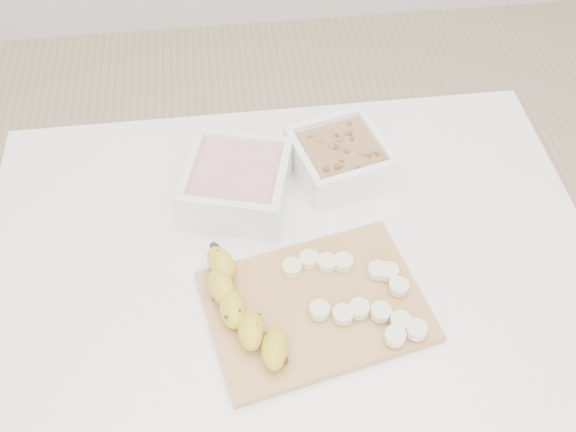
{
  "coord_description": "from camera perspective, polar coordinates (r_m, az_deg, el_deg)",
  "views": [
    {
      "loc": [
        -0.08,
        -0.61,
        1.6
      ],
      "look_at": [
        0.0,
        0.03,
        0.81
      ],
      "focal_mm": 40.0,
      "sensor_mm": 36.0,
      "label": 1
    }
  ],
  "objects": [
    {
      "name": "bowl_granola",
      "position": [
        1.14,
        4.59,
        5.17
      ],
      "size": [
        0.19,
        0.19,
        0.07
      ],
      "color": "white",
      "rests_on": "table"
    },
    {
      "name": "banana_slices",
      "position": [
        0.98,
        6.42,
        -6.81
      ],
      "size": [
        0.2,
        0.18,
        0.02
      ],
      "color": "beige",
      "rests_on": "cutting_board"
    },
    {
      "name": "bowl_yogurt",
      "position": [
        1.09,
        -4.57,
        2.96
      ],
      "size": [
        0.21,
        0.21,
        0.08
      ],
      "color": "white",
      "rests_on": "table"
    },
    {
      "name": "ground",
      "position": [
        1.71,
        0.13,
        -18.16
      ],
      "size": [
        3.5,
        3.5,
        0.0
      ],
      "primitive_type": "plane",
      "color": "#C6AD89",
      "rests_on": "ground"
    },
    {
      "name": "banana",
      "position": [
        0.95,
        -3.96,
        -8.25
      ],
      "size": [
        0.1,
        0.23,
        0.04
      ],
      "primitive_type": null,
      "rotation": [
        0.0,
        0.0,
        0.2
      ],
      "color": "gold",
      "rests_on": "cutting_board"
    },
    {
      "name": "cutting_board",
      "position": [
        0.98,
        2.46,
        -8.01
      ],
      "size": [
        0.36,
        0.29,
        0.01
      ],
      "primitive_type": "cube",
      "rotation": [
        0.0,
        0.0,
        0.21
      ],
      "color": "tan",
      "rests_on": "table"
    },
    {
      "name": "table",
      "position": [
        1.12,
        0.18,
        -6.19
      ],
      "size": [
        1.0,
        0.7,
        0.75
      ],
      "color": "white",
      "rests_on": "ground"
    }
  ]
}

